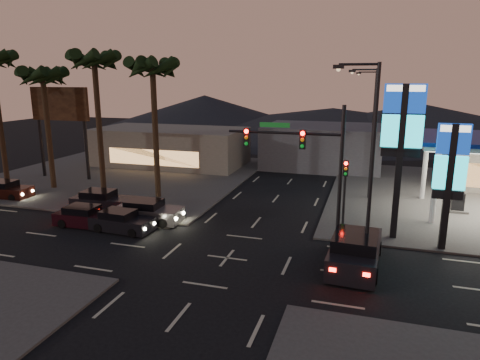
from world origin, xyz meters
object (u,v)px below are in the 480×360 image
(car_lane_a_front, at_px, (121,221))
(car_lane_b_front, at_px, (148,212))
(car_lane_b_rear, at_px, (5,190))
(suv_station, at_px, (355,251))
(pylon_sign_tall, at_px, (402,131))
(car_lane_b_mid, at_px, (102,201))
(pylon_sign_short, at_px, (450,168))
(traffic_signal_mast, at_px, (307,158))
(car_lane_a_mid, at_px, (85,217))

(car_lane_a_front, bearing_deg, car_lane_b_front, 70.26)
(car_lane_b_rear, bearing_deg, suv_station, -10.47)
(pylon_sign_tall, bearing_deg, car_lane_b_rear, 179.16)
(car_lane_b_rear, bearing_deg, car_lane_b_mid, -3.14)
(car_lane_b_rear, bearing_deg, pylon_sign_tall, -0.84)
(car_lane_b_mid, bearing_deg, pylon_sign_short, -2.35)
(traffic_signal_mast, distance_m, suv_station, 5.28)
(traffic_signal_mast, xyz_separation_m, car_lane_a_front, (-11.37, 0.03, -4.62))
(car_lane_a_mid, bearing_deg, car_lane_b_rear, 159.87)
(pylon_sign_tall, xyz_separation_m, car_lane_b_mid, (-19.86, -0.08, -5.73))
(car_lane_b_rear, bearing_deg, pylon_sign_short, -2.58)
(car_lane_b_mid, height_order, car_lane_b_rear, car_lane_b_mid)
(traffic_signal_mast, distance_m, car_lane_b_front, 11.76)
(pylon_sign_tall, distance_m, car_lane_a_front, 17.47)
(car_lane_b_mid, xyz_separation_m, suv_station, (17.86, -4.51, 0.17))
(car_lane_b_mid, height_order, suv_station, suv_station)
(pylon_sign_short, xyz_separation_m, car_lane_b_front, (-17.89, -0.47, -3.97))
(pylon_sign_tall, height_order, car_lane_a_front, pylon_sign_tall)
(car_lane_a_mid, height_order, car_lane_b_rear, car_lane_b_rear)
(car_lane_b_front, bearing_deg, car_lane_b_mid, 162.80)
(pylon_sign_short, bearing_deg, car_lane_b_front, -178.51)
(pylon_sign_short, height_order, car_lane_b_rear, pylon_sign_short)
(pylon_sign_tall, bearing_deg, car_lane_b_mid, -179.76)
(pylon_sign_tall, bearing_deg, traffic_signal_mast, -143.48)
(car_lane_a_front, height_order, car_lane_b_front, car_lane_b_front)
(pylon_sign_tall, relative_size, car_lane_b_mid, 1.99)
(pylon_sign_short, bearing_deg, traffic_signal_mast, -160.87)
(pylon_sign_short, xyz_separation_m, car_lane_a_front, (-18.62, -2.48, -4.05))
(traffic_signal_mast, height_order, car_lane_b_mid, traffic_signal_mast)
(car_lane_a_mid, relative_size, car_lane_b_rear, 0.95)
(car_lane_b_front, xyz_separation_m, suv_station, (13.39, -3.12, 0.16))
(car_lane_b_mid, xyz_separation_m, car_lane_b_rear, (-9.28, 0.51, -0.03))
(traffic_signal_mast, xyz_separation_m, car_lane_b_mid, (-15.12, 3.43, -4.56))
(pylon_sign_tall, bearing_deg, car_lane_a_front, -167.81)
(car_lane_b_rear, distance_m, suv_station, 27.60)
(pylon_sign_short, height_order, car_lane_b_mid, pylon_sign_short)
(car_lane_a_front, relative_size, car_lane_a_mid, 1.00)
(car_lane_a_front, bearing_deg, car_lane_b_mid, 137.79)
(car_lane_b_front, bearing_deg, pylon_sign_tall, 5.44)
(traffic_signal_mast, bearing_deg, car_lane_a_mid, 179.33)
(traffic_signal_mast, xyz_separation_m, car_lane_a_mid, (-14.11, 0.16, -4.62))
(pylon_sign_short, xyz_separation_m, car_lane_b_rear, (-31.64, 1.43, -4.02))
(car_lane_b_mid, distance_m, suv_station, 18.42)
(car_lane_b_mid, bearing_deg, car_lane_b_rear, 176.86)
(pylon_sign_tall, distance_m, traffic_signal_mast, 6.02)
(traffic_signal_mast, relative_size, car_lane_b_mid, 1.77)
(car_lane_a_front, height_order, car_lane_b_mid, car_lane_b_mid)
(car_lane_a_front, relative_size, suv_station, 0.74)
(traffic_signal_mast, distance_m, car_lane_a_mid, 14.84)
(suv_station, bearing_deg, car_lane_b_rear, 169.53)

